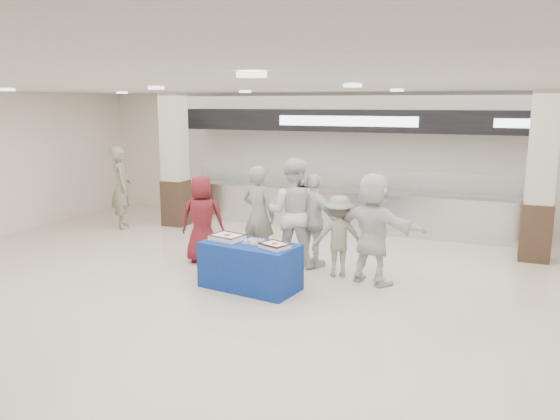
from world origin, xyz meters
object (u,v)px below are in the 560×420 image
at_px(chef_short, 314,221).
at_px(soldier_b, 339,236).
at_px(sheet_cake_right, 275,245).
at_px(civilian_white, 373,229).
at_px(display_table, 250,266).
at_px(soldier_a, 258,215).
at_px(sheet_cake_left, 227,237).
at_px(cupcake_tray, 255,241).
at_px(chef_tall, 293,213).
at_px(civilian_maroon, 202,219).
at_px(soldier_bg, 121,188).

distance_m(chef_short, soldier_b, 0.69).
relative_size(sheet_cake_right, civilian_white, 0.28).
height_order(display_table, soldier_a, soldier_a).
xyz_separation_m(sheet_cake_left, cupcake_tray, (0.51, -0.03, -0.02)).
height_order(soldier_b, civilian_white, civilian_white).
height_order(sheet_cake_left, chef_tall, chef_tall).
bearing_deg(chef_tall, sheet_cake_right, 91.24).
distance_m(civilian_maroon, soldier_bg, 3.67).
distance_m(chef_short, soldier_bg, 5.40).
bearing_deg(civilian_maroon, cupcake_tray, 125.33).
bearing_deg(display_table, sheet_cake_left, 179.86).
bearing_deg(sheet_cake_right, sheet_cake_left, 169.60).
relative_size(civilian_maroon, soldier_bg, 0.84).
height_order(display_table, cupcake_tray, cupcake_tray).
bearing_deg(civilian_white, chef_short, -2.76).
relative_size(soldier_a, soldier_b, 1.30).
height_order(chef_short, civilian_white, civilian_white).
bearing_deg(soldier_a, soldier_b, -177.26).
relative_size(sheet_cake_left, soldier_a, 0.31).
xyz_separation_m(soldier_a, soldier_b, (1.60, -0.19, -0.21)).
bearing_deg(civilian_maroon, soldier_a, 176.88).
distance_m(sheet_cake_left, civilian_white, 2.39).
relative_size(soldier_b, civilian_white, 0.76).
bearing_deg(civilian_maroon, soldier_b, 161.30).
bearing_deg(soldier_a, sheet_cake_right, 132.55).
bearing_deg(cupcake_tray, civilian_maroon, 147.32).
xyz_separation_m(chef_short, soldier_b, (0.58, -0.35, -0.15)).
xyz_separation_m(soldier_b, soldier_bg, (-5.83, 1.58, 0.27)).
bearing_deg(civilian_maroon, soldier_bg, -50.18).
relative_size(cupcake_tray, soldier_a, 0.20).
xyz_separation_m(sheet_cake_left, chef_short, (0.99, 1.46, 0.06)).
distance_m(display_table, civilian_white, 2.10).
height_order(sheet_cake_left, sheet_cake_right, sheet_cake_left).
xyz_separation_m(sheet_cake_right, soldier_b, (0.65, 1.28, -0.09)).
relative_size(cupcake_tray, soldier_b, 0.27).
distance_m(cupcake_tray, civilian_white, 1.96).
bearing_deg(chef_tall, civilian_white, 155.23).
height_order(sheet_cake_right, soldier_a, soldier_a).
xyz_separation_m(display_table, cupcake_tray, (0.06, 0.04, 0.40)).
xyz_separation_m(sheet_cake_right, soldier_bg, (-5.18, 2.86, 0.18)).
relative_size(civilian_white, soldier_bg, 0.95).
relative_size(display_table, soldier_b, 1.10).
xyz_separation_m(soldier_a, civilian_white, (2.23, -0.35, 0.01)).
distance_m(sheet_cake_right, civilian_maroon, 2.25).
relative_size(civilian_maroon, soldier_a, 0.90).
height_order(chef_tall, soldier_bg, chef_tall).
distance_m(civilian_maroon, soldier_a, 1.06).
distance_m(civilian_maroon, soldier_b, 2.60).
distance_m(sheet_cake_left, soldier_bg, 5.05).
xyz_separation_m(cupcake_tray, chef_short, (0.48, 1.49, 0.08)).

